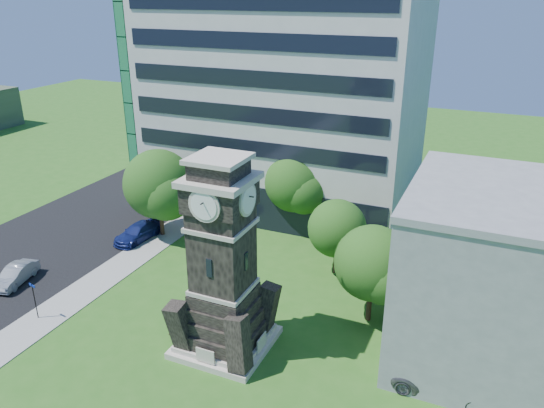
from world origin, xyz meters
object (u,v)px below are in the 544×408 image
at_px(car_street_mid, 16,275).
at_px(park_bench, 185,334).
at_px(car_street_north, 138,232).
at_px(car_east_lot, 444,379).
at_px(street_sign, 34,297).
at_px(clock_tower, 223,270).

height_order(car_street_mid, park_bench, car_street_mid).
xyz_separation_m(car_street_mid, car_street_north, (3.80, 9.80, 0.04)).
height_order(car_street_mid, car_east_lot, car_east_lot).
height_order(car_street_mid, car_street_north, car_street_north).
bearing_deg(park_bench, car_east_lot, -3.04).
relative_size(car_street_mid, street_sign, 1.52).
height_order(park_bench, street_sign, street_sign).
distance_m(clock_tower, park_bench, 5.45).
height_order(car_east_lot, street_sign, street_sign).
bearing_deg(car_east_lot, park_bench, 95.67).
bearing_deg(clock_tower, car_east_lot, 5.65).
bearing_deg(park_bench, car_street_north, 127.21).
relative_size(car_street_mid, car_street_north, 0.83).
height_order(car_street_north, car_east_lot, car_east_lot).
bearing_deg(car_east_lot, clock_tower, 94.23).
height_order(car_street_north, park_bench, car_street_north).
distance_m(car_street_north, street_sign, 12.73).
bearing_deg(clock_tower, park_bench, -165.85).
distance_m(clock_tower, car_street_mid, 18.56).
bearing_deg(car_street_north, park_bench, -36.68).
height_order(clock_tower, park_bench, clock_tower).
xyz_separation_m(car_street_north, car_east_lot, (27.02, -8.78, 0.08)).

